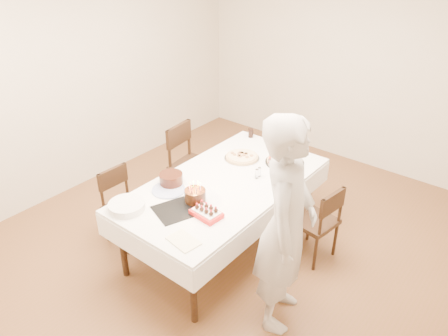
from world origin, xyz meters
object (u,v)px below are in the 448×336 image
Objects in this scene: taper_candle at (273,149)px; cola_glass at (251,133)px; birthday_cake at (195,192)px; chair_left_dessert at (127,208)px; dining_table at (224,214)px; chair_right_savory at (314,221)px; person at (286,226)px; pizza_white at (242,157)px; chair_left_savory at (194,166)px; pizza_pepperoni at (285,161)px; pasta_bowl at (284,170)px; layer_cake at (171,179)px; strawberry_box at (206,213)px.

taper_candle is 3.62× the size of cola_glass.
chair_left_dessert is at bearing -169.80° from birthday_cake.
birthday_cake is (0.82, 0.15, 0.44)m from chair_left_dessert.
dining_table is 5.45× the size of taper_candle.
chair_right_savory is at bearing -146.58° from chair_left_dessert.
person reaches higher than pizza_white.
chair_left_dessert is at bearing -139.83° from chair_right_savory.
chair_left_dessert is at bearing 81.18° from chair_left_savory.
dining_table is 0.84m from pizza_pepperoni.
pizza_pepperoni is at bearing -23.88° from cola_glass.
layer_cake is at bearing -131.86° from pasta_bowl.
dining_table is 0.65m from pizza_white.
dining_table is 19.76× the size of cola_glass.
pizza_pepperoni reaches higher than dining_table.
pizza_white is at bearing 100.09° from birthday_cake.
person reaches higher than pizza_pepperoni.
strawberry_box reaches higher than pizza_pepperoni.
cola_glass is (-0.58, 0.43, -0.14)m from taper_candle.
chair_right_savory is 0.81m from taper_candle.
dining_table is 7.55× the size of layer_cake.
birthday_cake is (0.40, -1.40, 0.04)m from cola_glass.
pizza_pepperoni is at bearing 89.32° from strawberry_box.
pizza_white is at bearing -64.00° from cola_glass.
pizza_pepperoni is 3.72× the size of cola_glass.
cola_glass is at bearing 22.50° from person.
chair_left_savory is at bearing 133.31° from birthday_cake.
cola_glass is (-0.24, 0.49, 0.03)m from pizza_white.
cola_glass reaches higher than strawberry_box.
chair_left_dessert is 1.30m from pizza_white.
chair_right_savory reaches higher than dining_table.
chair_left_dessert is 7.46× the size of cola_glass.
pizza_white is 0.38m from taper_candle.
strawberry_box is at bearing -111.87° from chair_right_savory.
pizza_white is 0.45m from pizza_pepperoni.
dining_table is 1.17m from person.
pizza_pepperoni is 0.24m from taper_candle.
pizza_white is (0.61, 0.09, 0.29)m from chair_left_savory.
chair_right_savory reaches higher than chair_left_dessert.
pizza_white is at bearing -152.23° from pizza_pepperoni.
dining_table is 0.82m from taper_candle.
person is 0.94m from birthday_cake.
birthday_cake is (-0.18, -0.97, -0.10)m from taper_candle.
cola_glass is (-0.64, 0.28, 0.03)m from pizza_pepperoni.
pizza_white is 1.31× the size of layer_cake.
pizza_white is at bearing 75.43° from layer_cake.
person reaches higher than layer_cake.
chair_right_savory is at bearing -25.55° from cola_glass.
chair_left_dessert is 1.64m from pasta_bowl.
taper_candle is (-0.60, 0.13, 0.54)m from chair_right_savory.
chair_left_savory is 3.83× the size of pasta_bowl.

